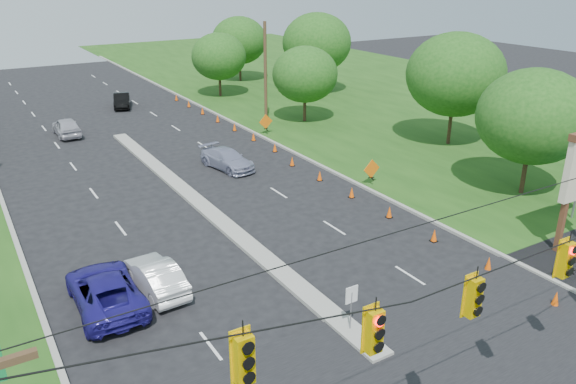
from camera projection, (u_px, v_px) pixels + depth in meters
grass_right at (533, 136)px, 47.45m from camera, size 40.00×160.00×0.06m
curb_right at (270, 142)px, 45.77m from camera, size 0.25×110.00×0.16m
median at (199, 204)px, 33.76m from camera, size 1.00×34.00×0.18m
median_sign at (351, 300)px, 21.32m from camera, size 0.55×0.06×2.05m
signal_span at (521, 312)px, 14.44m from camera, size 25.60×0.32×9.00m
utility_pole_far_right at (265, 74)px, 49.22m from camera, size 0.28×0.28×9.00m
cone_0 at (556, 299)px, 23.45m from camera, size 0.32×0.32×0.70m
cone_1 at (489, 264)px, 26.22m from camera, size 0.32×0.32×0.70m
cone_2 at (434, 235)px, 29.00m from camera, size 0.32×0.32×0.70m
cone_3 at (389, 212)px, 31.77m from camera, size 0.32×0.32×0.70m
cone_4 at (352, 192)px, 34.55m from camera, size 0.32×0.32×0.70m
cone_5 at (320, 176)px, 37.32m from camera, size 0.32×0.32×0.70m
cone_6 at (292, 161)px, 40.10m from camera, size 0.32×0.32×0.70m
cone_7 at (275, 147)px, 43.17m from camera, size 0.32×0.32×0.70m
cone_8 at (253, 137)px, 45.94m from camera, size 0.32×0.32×0.70m
cone_9 at (235, 127)px, 48.72m from camera, size 0.32×0.32×0.70m
cone_10 at (218, 118)px, 51.49m from camera, size 0.32×0.32×0.70m
cone_11 at (202, 111)px, 54.27m from camera, size 0.32×0.32×0.70m
cone_12 at (189, 104)px, 57.04m from camera, size 0.32×0.32×0.70m
cone_13 at (176, 97)px, 59.82m from camera, size 0.32×0.32×0.70m
work_sign_0 at (571, 259)px, 25.09m from camera, size 1.27×0.58×1.37m
work_sign_1 at (372, 170)px, 36.19m from camera, size 1.27×0.58×1.37m
work_sign_2 at (266, 122)px, 47.29m from camera, size 1.27×0.58×1.37m
tree_7 at (533, 116)px, 33.47m from camera, size 6.72×6.72×7.84m
tree_8 at (456, 75)px, 43.10m from camera, size 7.56×7.56×8.82m
tree_9 at (305, 74)px, 50.18m from camera, size 5.88×5.88×6.86m
tree_10 at (317, 43)px, 61.51m from camera, size 7.56×7.56×8.82m
tree_11 at (239, 40)px, 68.54m from camera, size 6.72×6.72×7.84m
tree_12 at (219, 56)px, 60.32m from camera, size 5.88×5.88×6.86m
white_sedan at (156, 276)px, 24.46m from camera, size 1.73×4.37×1.42m
blue_pickup at (105, 290)px, 23.28m from camera, size 2.66×5.55×1.53m
silver_car_far at (227, 159)px, 39.47m from camera, size 2.79×5.02×1.38m
silver_car_oncoming at (66, 127)px, 47.15m from camera, size 1.84×4.55×1.55m
dark_car_receding at (122, 101)px, 56.77m from camera, size 2.69×4.59×1.43m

